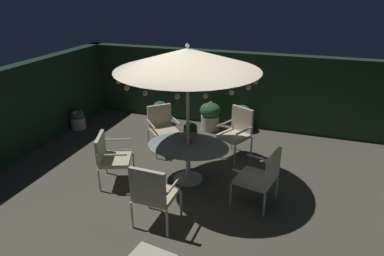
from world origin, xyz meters
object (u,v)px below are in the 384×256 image
(patio_chair_northeast, at_px, (110,155))
(patio_chair_north, at_px, (162,125))
(patio_dining_table, at_px, (188,152))
(potted_plant_left_far, at_px, (160,112))
(potted_plant_back_right, at_px, (78,119))
(potted_plant_back_center, at_px, (241,118))
(patio_chair_east, at_px, (153,192))
(patio_umbrella, at_px, (188,59))
(potted_plant_back_left, at_px, (210,115))
(patio_chair_south, at_px, (237,130))
(centerpiece_planter, at_px, (190,130))
(patio_chair_southeast, at_px, (262,175))

(patio_chair_northeast, bearing_deg, patio_chair_north, 77.24)
(patio_dining_table, height_order, potted_plant_left_far, patio_dining_table)
(potted_plant_back_right, height_order, potted_plant_back_center, potted_plant_back_center)
(patio_chair_east, bearing_deg, patio_chair_northeast, 144.46)
(patio_chair_east, bearing_deg, patio_umbrella, 88.12)
(patio_umbrella, xyz_separation_m, potted_plant_back_left, (-0.28, 2.45, -1.89))
(patio_chair_northeast, xyz_separation_m, potted_plant_left_far, (-0.31, 2.93, -0.24))
(patio_chair_northeast, bearing_deg, potted_plant_back_right, 137.82)
(patio_dining_table, height_order, patio_chair_south, patio_chair_south)
(patio_chair_south, relative_size, potted_plant_left_far, 1.73)
(potted_plant_back_right, bearing_deg, potted_plant_back_center, 17.73)
(patio_dining_table, bearing_deg, potted_plant_back_left, 96.41)
(potted_plant_back_right, height_order, potted_plant_back_left, potted_plant_back_left)
(patio_chair_east, relative_size, potted_plant_back_left, 1.50)
(centerpiece_planter, xyz_separation_m, potted_plant_back_right, (-3.45, 1.29, -0.70))
(centerpiece_planter, distance_m, patio_chair_south, 1.34)
(patio_chair_north, height_order, patio_chair_southeast, patio_chair_north)
(potted_plant_back_right, distance_m, potted_plant_left_far, 2.09)
(patio_umbrella, bearing_deg, potted_plant_back_center, 80.08)
(patio_chair_east, height_order, potted_plant_left_far, patio_chair_east)
(potted_plant_back_center, distance_m, potted_plant_left_far, 2.10)
(potted_plant_back_left, bearing_deg, potted_plant_left_far, -178.51)
(patio_chair_north, distance_m, patio_chair_southeast, 2.70)
(patio_chair_southeast, distance_m, patio_chair_south, 1.75)
(patio_chair_southeast, xyz_separation_m, potted_plant_left_far, (-2.99, 2.74, -0.22))
(patio_dining_table, xyz_separation_m, centerpiece_planter, (-0.00, 0.15, 0.37))
(patio_umbrella, height_order, patio_chair_northeast, patio_umbrella)
(patio_dining_table, xyz_separation_m, potted_plant_back_center, (0.47, 2.69, -0.28))
(patio_dining_table, bearing_deg, patio_chair_northeast, -158.62)
(potted_plant_left_far, bearing_deg, patio_dining_table, -56.29)
(patio_chair_northeast, distance_m, potted_plant_back_left, 3.14)
(patio_dining_table, relative_size, patio_chair_south, 1.43)
(patio_chair_southeast, bearing_deg, centerpiece_planter, 161.34)
(patio_chair_south, height_order, potted_plant_back_left, patio_chair_south)
(patio_chair_north, bearing_deg, patio_umbrella, -47.16)
(centerpiece_planter, xyz_separation_m, patio_chair_south, (0.65, 1.12, -0.35))
(patio_dining_table, distance_m, patio_chair_northeast, 1.40)
(patio_chair_northeast, height_order, patio_chair_south, patio_chair_south)
(patio_chair_north, xyz_separation_m, potted_plant_back_right, (-2.50, 0.40, -0.33))
(patio_chair_south, bearing_deg, potted_plant_back_left, 127.62)
(patio_chair_east, xyz_separation_m, potted_plant_back_center, (0.52, 4.10, -0.30))
(patio_chair_north, relative_size, potted_plant_left_far, 1.64)
(patio_chair_south, xyz_separation_m, potted_plant_back_left, (-0.92, 1.19, -0.22))
(patio_chair_east, bearing_deg, patio_dining_table, 88.12)
(centerpiece_planter, height_order, potted_plant_back_right, centerpiece_planter)
(patio_chair_north, relative_size, potted_plant_back_center, 1.56)
(patio_chair_north, distance_m, potted_plant_back_left, 1.59)
(patio_chair_northeast, relative_size, patio_chair_east, 0.90)
(patio_umbrella, height_order, patio_chair_east, patio_umbrella)
(patio_dining_table, distance_m, patio_chair_north, 1.41)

